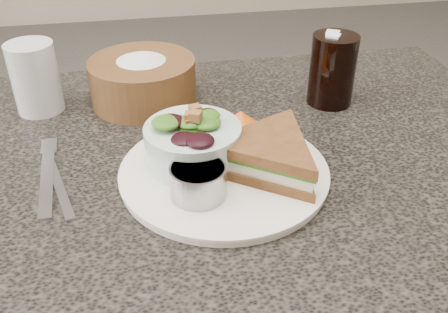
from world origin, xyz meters
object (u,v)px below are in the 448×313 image
object	(u,v)px
dressing_ramekin	(198,182)
cola_glass	(333,66)
dinner_plate	(224,173)
sandwich	(268,155)
bread_basket	(142,74)
salad_bowl	(193,138)
water_glass	(35,78)

from	to	relation	value
dressing_ramekin	cola_glass	distance (m)	0.33
cola_glass	dressing_ramekin	bearing A→B (deg)	-137.90
dinner_plate	sandwich	xyz separation A→B (m)	(0.05, -0.01, 0.03)
dressing_ramekin	bread_basket	distance (m)	0.28
sandwich	salad_bowl	distance (m)	0.10
dinner_plate	bread_basket	bearing A→B (deg)	110.71
bread_basket	cola_glass	xyz separation A→B (m)	(0.29, -0.06, 0.01)
dinner_plate	dressing_ramekin	bearing A→B (deg)	-129.63
sandwich	bread_basket	bearing A→B (deg)	155.08
dinner_plate	salad_bowl	world-z (taller)	salad_bowl
sandwich	water_glass	world-z (taller)	water_glass
bread_basket	water_glass	bearing A→B (deg)	179.89
sandwich	cola_glass	size ratio (longest dim) A/B	1.39
salad_bowl	bread_basket	xyz separation A→B (m)	(-0.05, 0.21, 0.00)
sandwich	cola_glass	world-z (taller)	cola_glass
dinner_plate	dressing_ramekin	world-z (taller)	dressing_ramekin
salad_bowl	water_glass	xyz separation A→B (m)	(-0.21, 0.21, 0.01)
salad_bowl	dressing_ramekin	size ratio (longest dim) A/B	1.85
salad_bowl	bread_basket	world-z (taller)	bread_basket
sandwich	water_glass	distance (m)	0.39
dressing_ramekin	water_glass	bearing A→B (deg)	126.88
dinner_plate	salad_bowl	size ratio (longest dim) A/B	2.13
dressing_ramekin	cola_glass	size ratio (longest dim) A/B	0.54
bread_basket	water_glass	size ratio (longest dim) A/B	1.55
dressing_ramekin	cola_glass	bearing A→B (deg)	42.10
water_glass	sandwich	bearing A→B (deg)	-39.05
cola_glass	water_glass	bearing A→B (deg)	172.59
dinner_plate	sandwich	world-z (taller)	sandwich
salad_bowl	cola_glass	bearing A→B (deg)	31.82
sandwich	dinner_plate	bearing A→B (deg)	-158.08
sandwich	salad_bowl	world-z (taller)	salad_bowl
dressing_ramekin	sandwich	bearing A→B (deg)	20.78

